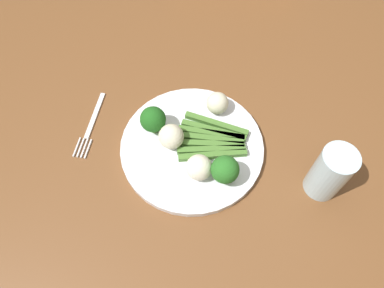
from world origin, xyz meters
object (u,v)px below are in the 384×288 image
object	(u,v)px
cauliflower_right	(217,103)
fork	(91,125)
water_glass	(330,173)
asparagus_bundle	(212,139)
broccoli_back	(153,119)
cauliflower_mid	(199,168)
plate	(192,147)
broccoli_back_right	(225,170)
cauliflower_near_fork	(171,137)
dining_table	(171,155)
chair	(229,19)

from	to	relation	value
cauliflower_right	fork	distance (m)	0.27
cauliflower_right	water_glass	xyz separation A→B (m)	(-0.20, 0.16, 0.02)
asparagus_bundle	cauliflower_right	size ratio (longest dim) A/B	3.12
broccoli_back	cauliflower_mid	world-z (taller)	broccoli_back
plate	broccoli_back_right	distance (m)	0.10
cauliflower_near_fork	fork	distance (m)	0.19
cauliflower_near_fork	fork	world-z (taller)	cauliflower_near_fork
water_glass	cauliflower_mid	bearing A→B (deg)	-1.79
dining_table	cauliflower_near_fork	bearing A→B (deg)	109.61
cauliflower_right	fork	size ratio (longest dim) A/B	0.28
chair	broccoli_back_right	xyz separation A→B (m)	(0.03, 0.73, 0.29)
asparagus_bundle	fork	distance (m)	0.26
fork	cauliflower_near_fork	bearing A→B (deg)	83.73
chair	broccoli_back	bearing A→B (deg)	74.05
broccoli_back	cauliflower_right	bearing A→B (deg)	-156.76
cauliflower_right	asparagus_bundle	bearing A→B (deg)	84.41
chair	cauliflower_near_fork	xyz separation A→B (m)	(0.14, 0.66, 0.28)
cauliflower_mid	fork	world-z (taller)	cauliflower_mid
broccoli_back_right	fork	size ratio (longest dim) A/B	0.39
dining_table	broccoli_back	bearing A→B (deg)	-5.36
asparagus_bundle	broccoli_back_right	bearing A→B (deg)	110.58
broccoli_back_right	cauliflower_near_fork	xyz separation A→B (m)	(0.11, -0.07, -0.01)
cauliflower_mid	fork	bearing A→B (deg)	-24.41
asparagus_bundle	broccoli_back_right	size ratio (longest dim) A/B	2.24
asparagus_bundle	cauliflower_near_fork	xyz separation A→B (m)	(0.08, 0.01, 0.02)
fork	broccoli_back	bearing A→B (deg)	93.37
cauliflower_near_fork	cauliflower_mid	bearing A→B (deg)	131.69
dining_table	cauliflower_right	bearing A→B (deg)	-150.17
broccoli_back_right	asparagus_bundle	bearing A→B (deg)	-73.80
plate	cauliflower_mid	distance (m)	0.07
broccoli_back_right	broccoli_back	distance (m)	0.18
fork	asparagus_bundle	bearing A→B (deg)	90.09
chair	broccoli_back_right	world-z (taller)	chair
cauliflower_near_fork	water_glass	xyz separation A→B (m)	(-0.29, 0.07, 0.02)
plate	cauliflower_near_fork	size ratio (longest dim) A/B	5.72
asparagus_bundle	broccoli_back_right	xyz separation A→B (m)	(-0.02, 0.08, 0.03)
plate	asparagus_bundle	bearing A→B (deg)	-161.83
plate	broccoli_back_right	world-z (taller)	broccoli_back_right
fork	chair	bearing A→B (deg)	160.29
asparagus_bundle	cauliflower_right	xyz separation A→B (m)	(-0.01, -0.08, 0.02)
plate	fork	size ratio (longest dim) A/B	1.75
dining_table	broccoli_back	distance (m)	0.15
asparagus_bundle	water_glass	world-z (taller)	water_glass
plate	asparagus_bundle	size ratio (longest dim) A/B	1.99
plate	cauliflower_mid	world-z (taller)	cauliflower_mid
water_glass	asparagus_bundle	bearing A→B (deg)	-21.22
chair	dining_table	bearing A→B (deg)	76.45
chair	fork	size ratio (longest dim) A/B	5.24
plate	broccoli_back_right	size ratio (longest dim) A/B	4.46
cauliflower_mid	fork	size ratio (longest dim) A/B	0.30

